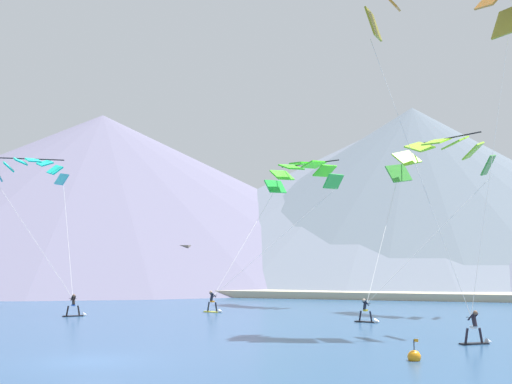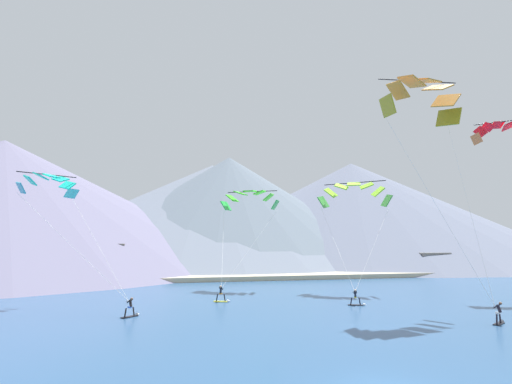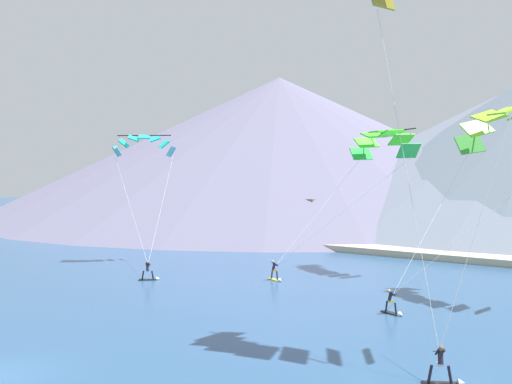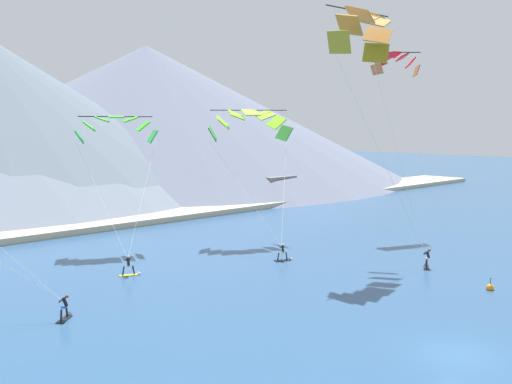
# 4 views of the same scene
# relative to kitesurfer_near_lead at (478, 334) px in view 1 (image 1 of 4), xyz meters

# --- Properties ---
(ground_plane) EXTENTS (400.00, 400.00, 0.00)m
(ground_plane) POSITION_rel_kitesurfer_near_lead_xyz_m (-15.42, -10.63, -0.52)
(ground_plane) COLOR navy
(kitesurfer_near_lead) EXTENTS (1.69, 1.26, 1.75)m
(kitesurfer_near_lead) POSITION_rel_kitesurfer_near_lead_xyz_m (0.00, 0.00, 0.00)
(kitesurfer_near_lead) COLOR black
(kitesurfer_near_lead) RESTS_ON ground
(kitesurfer_near_trail) EXTENTS (1.77, 1.01, 1.73)m
(kitesurfer_near_trail) POSITION_rel_kitesurfer_near_lead_xyz_m (-19.20, 14.81, -0.01)
(kitesurfer_near_trail) COLOR yellow
(kitesurfer_near_trail) RESTS_ON ground
(kitesurfer_mid_center) EXTENTS (1.58, 1.44, 1.68)m
(kitesurfer_mid_center) POSITION_rel_kitesurfer_near_lead_xyz_m (-27.52, 8.66, -0.05)
(kitesurfer_mid_center) COLOR black
(kitesurfer_mid_center) RESTS_ON ground
(kitesurfer_far_left) EXTENTS (1.76, 1.02, 1.63)m
(kitesurfer_far_left) POSITION_rel_kitesurfer_near_lead_xyz_m (-6.71, 9.94, -0.09)
(kitesurfer_far_left) COLOR black
(kitesurfer_far_left) RESTS_ON ground
(parafoil_kite_near_trail) EXTENTS (8.77, 12.40, 11.45)m
(parafoil_kite_near_trail) POSITION_rel_kitesurfer_near_lead_xyz_m (-14.42, 24.78, 11.24)
(parafoil_kite_near_trail) COLOR green
(parafoil_kite_mid_center) EXTENTS (11.23, 9.96, 11.57)m
(parafoil_kite_mid_center) POSITION_rel_kitesurfer_near_lead_xyz_m (-36.36, 15.82, 11.35)
(parafoil_kite_mid_center) COLOR #38A5C1
(parafoil_kite_far_left) EXTENTS (8.72, 12.17, 12.28)m
(parafoil_kite_far_left) POSITION_rel_kitesurfer_near_lead_xyz_m (-2.35, 19.08, 11.66)
(parafoil_kite_far_left) COLOR green
(race_marker_buoy) EXTENTS (0.56, 0.56, 1.02)m
(race_marker_buoy) POSITION_rel_kitesurfer_near_lead_xyz_m (-2.61, -6.54, -0.36)
(race_marker_buoy) COLOR orange
(race_marker_buoy) RESTS_ON ground
(shoreline_strip) EXTENTS (180.00, 10.00, 0.70)m
(shoreline_strip) POSITION_rel_kitesurfer_near_lead_xyz_m (-15.42, 38.40, -0.17)
(shoreline_strip) COLOR #BCAD8E
(shoreline_strip) RESTS_ON ground
(shore_building_harbour_front) EXTENTS (8.93, 5.63, 5.58)m
(shore_building_harbour_front) POSITION_rel_kitesurfer_near_lead_xyz_m (-36.23, 43.39, 2.28)
(shore_building_harbour_front) COLOR #A89E8E
(shore_building_harbour_front) RESTS_ON ground
(shore_building_promenade_mid) EXTENTS (7.44, 4.42, 6.89)m
(shore_building_promenade_mid) POSITION_rel_kitesurfer_near_lead_xyz_m (-47.26, 40.31, 2.94)
(shore_building_promenade_mid) COLOR #B7AD9E
(shore_building_promenade_mid) RESTS_ON ground
(mountain_peak_west_ridge) EXTENTS (117.74, 117.74, 28.66)m
(mountain_peak_west_ridge) POSITION_rel_kitesurfer_near_lead_xyz_m (-12.66, 94.06, 13.81)
(mountain_peak_west_ridge) COLOR slate
(mountain_peak_west_ridge) RESTS_ON ground
(mountain_peak_east_shoulder) EXTENTS (124.97, 124.97, 30.41)m
(mountain_peak_east_shoulder) POSITION_rel_kitesurfer_near_lead_xyz_m (-65.04, 79.94, 14.69)
(mountain_peak_east_shoulder) COLOR slate
(mountain_peak_east_shoulder) RESTS_ON ground
(mountain_peak_far_spur) EXTENTS (93.13, 93.13, 29.29)m
(mountain_peak_far_spur) POSITION_rel_kitesurfer_near_lead_xyz_m (-8.87, 84.01, 14.13)
(mountain_peak_far_spur) COLOR slate
(mountain_peak_far_spur) RESTS_ON ground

